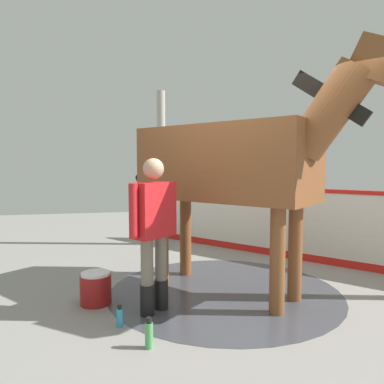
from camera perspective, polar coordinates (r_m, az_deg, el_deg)
ground_plane at (r=4.50m, az=7.54°, el=-16.14°), size 16.00×16.00×0.02m
wet_patch at (r=4.65m, az=5.11°, el=-15.30°), size 2.84×2.84×0.00m
barrier_wall at (r=6.24m, az=15.03°, el=-5.13°), size 3.53×4.08×1.18m
roof_post_far at (r=7.00m, az=-4.89°, el=3.69°), size 0.16×0.16×2.97m
horse at (r=4.30m, az=6.80°, el=4.63°), size 2.46×2.81×2.76m
handler at (r=3.79m, az=-6.06°, el=-5.20°), size 0.53×0.47×1.63m
wash_bucket at (r=4.32m, az=-15.01°, el=-14.51°), size 0.35×0.35×0.36m
bottle_shampoo at (r=3.74m, az=-11.38°, el=-18.80°), size 0.06×0.06×0.22m
bottle_spray at (r=3.31m, az=-6.83°, el=-21.45°), size 0.07×0.07×0.27m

